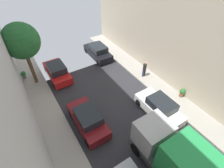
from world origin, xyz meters
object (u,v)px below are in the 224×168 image
Objects in this scene: pedestrian at (145,69)px; potted_plant_0 at (23,74)px; parked_car_left_5 at (57,72)px; potted_plant_1 at (182,92)px; parked_car_right_3 at (160,108)px; parked_car_left_4 at (88,119)px; street_tree_0 at (21,41)px; parked_car_right_4 at (98,52)px.

pedestrian is 2.07× the size of potted_plant_0.
potted_plant_0 is (-3.00, 1.46, -0.09)m from parked_car_left_5.
pedestrian is 2.03× the size of potted_plant_1.
parked_car_left_5 is at bearing 120.69° from parked_car_right_3.
parked_car_left_5 and parked_car_right_3 have the same top height.
street_tree_0 is at bearing 106.18° from parked_car_left_4.
parked_car_left_4 is at bearing -90.00° from parked_car_left_5.
street_tree_0 is 4.19m from potted_plant_0.
parked_car_right_3 is 12.60m from street_tree_0.
parked_car_right_3 is at bearing -90.00° from parked_car_right_4.
parked_car_left_4 is at bearing -70.61° from potted_plant_0.
pedestrian reaches higher than parked_car_left_4.
parked_car_right_4 is (5.40, 8.26, 0.00)m from parked_car_left_4.
pedestrian is at bearing -27.32° from street_tree_0.
parked_car_left_4 is 7.05m from parked_car_left_5.
parked_car_right_3 is 4.88m from pedestrian.
pedestrian is 4.23m from potted_plant_1.
street_tree_0 is (-9.63, 4.98, 3.48)m from pedestrian.
street_tree_0 is at bearing -172.83° from parked_car_right_4.
parked_car_left_4 and parked_car_left_5 have the same top height.
street_tree_0 reaches higher than parked_car_left_5.
parked_car_right_4 is (5.40, 1.21, 0.00)m from parked_car_left_5.
parked_car_right_3 reaches higher than potted_plant_0.
parked_car_right_4 is 0.70× the size of street_tree_0.
potted_plant_1 is (3.06, -10.02, -0.10)m from parked_car_right_4.
street_tree_0 reaches higher than potted_plant_1.
street_tree_0 is at bearing 128.79° from parked_car_right_3.
street_tree_0 reaches higher than parked_car_left_4.
parked_car_right_3 is (5.40, -2.04, 0.00)m from parked_car_left_4.
parked_car_left_4 reaches higher than potted_plant_1.
pedestrian is (7.51, -4.71, 0.35)m from parked_car_left_5.
parked_car_right_4 is 8.50m from street_tree_0.
street_tree_0 is at bearing 139.40° from potted_plant_1.
pedestrian reaches higher than potted_plant_1.
potted_plant_0 is (-8.40, 0.26, -0.09)m from parked_car_right_4.
potted_plant_1 is (0.95, -4.10, -0.45)m from pedestrian.
parked_car_right_4 is 4.95× the size of potted_plant_1.
parked_car_right_4 reaches higher than potted_plant_0.
parked_car_left_5 is 0.70× the size of street_tree_0.
street_tree_0 is at bearing 172.98° from parked_car_left_5.
parked_car_right_3 is (5.40, -9.10, 0.00)m from parked_car_left_5.
potted_plant_0 is (-8.40, 10.56, -0.09)m from parked_car_right_3.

